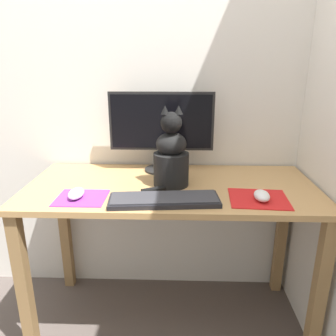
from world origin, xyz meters
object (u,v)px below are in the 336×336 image
object	(u,v)px
computer_mouse_left	(76,193)
computer_mouse_right	(262,196)
monitor	(161,127)
keyboard	(164,200)
cat	(171,157)

from	to	relation	value
computer_mouse_left	computer_mouse_right	world-z (taller)	computer_mouse_right
monitor	computer_mouse_left	size ratio (longest dim) A/B	4.89
keyboard	computer_mouse_left	bearing A→B (deg)	170.65
computer_mouse_right	cat	world-z (taller)	cat
monitor	cat	xyz separation A→B (m)	(0.05, -0.20, -0.09)
monitor	computer_mouse_left	xyz separation A→B (m)	(-0.32, -0.36, -0.20)
monitor	computer_mouse_right	bearing A→B (deg)	-41.52
keyboard	computer_mouse_right	distance (m)	0.38
cat	computer_mouse_left	bearing A→B (deg)	-162.82
computer_mouse_right	cat	bearing A→B (deg)	155.08
keyboard	cat	distance (m)	0.23
computer_mouse_right	cat	size ratio (longest dim) A/B	0.27
monitor	cat	bearing A→B (deg)	-75.08
computer_mouse_left	cat	size ratio (longest dim) A/B	0.29
monitor	keyboard	xyz separation A→B (m)	(0.03, -0.39, -0.21)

